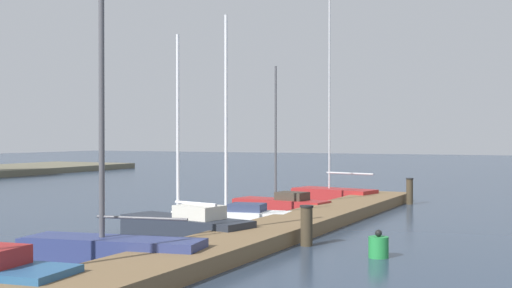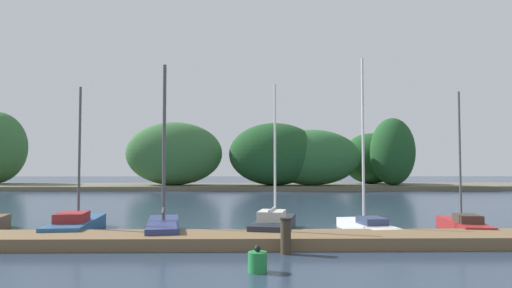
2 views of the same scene
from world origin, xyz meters
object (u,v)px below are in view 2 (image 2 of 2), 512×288
sailboat_5 (463,224)px  sailboat_1 (77,224)px  sailboat_4 (366,224)px  channel_buoy_0 (258,262)px  mooring_piling_1 (286,236)px  sailboat_3 (274,224)px  sailboat_2 (163,226)px

sailboat_5 → sailboat_1: bearing=98.2°
sailboat_1 → sailboat_5: sailboat_1 is taller
sailboat_4 → channel_buoy_0: 6.77m
sailboat_5 → mooring_piling_1: sailboat_5 is taller
sailboat_3 → mooring_piling_1: (0.11, -3.30, 0.15)m
sailboat_5 → mooring_piling_1: 7.35m
sailboat_1 → sailboat_2: (3.09, -0.70, 0.05)m
sailboat_4 → channel_buoy_0: (-3.89, -5.54, -0.07)m
sailboat_1 → sailboat_3: sailboat_3 is taller
sailboat_2 → sailboat_5: size_ratio=1.15×
sailboat_4 → mooring_piling_1: size_ratio=6.50×
channel_buoy_0 → sailboat_5: bearing=36.9°
sailboat_5 → channel_buoy_0: sailboat_5 is taller
sailboat_3 → sailboat_5: (6.56, 0.20, -0.05)m
sailboat_1 → sailboat_2: sailboat_2 is taller
sailboat_5 → mooring_piling_1: (-6.46, -3.50, 0.20)m
mooring_piling_1 → channel_buoy_0: mooring_piling_1 is taller
sailboat_2 → sailboat_4: 6.92m
sailboat_3 → sailboat_5: bearing=-76.2°
sailboat_2 → sailboat_4: size_ratio=0.93×
sailboat_3 → mooring_piling_1: bearing=-166.1°
sailboat_3 → sailboat_4: bearing=-72.5°
sailboat_4 → channel_buoy_0: sailboat_4 is taller
sailboat_2 → sailboat_5: sailboat_2 is taller
sailboat_2 → sailboat_3: size_ratio=1.11×
sailboat_2 → sailboat_3: 3.71m
sailboat_1 → sailboat_4: bearing=-96.1°
sailboat_2 → channel_buoy_0: size_ratio=9.64×
sailboat_2 → sailboat_3: sailboat_2 is taller
sailboat_3 → channel_buoy_0: 5.28m
sailboat_2 → sailboat_1: bearing=67.5°
sailboat_1 → sailboat_3: 6.77m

